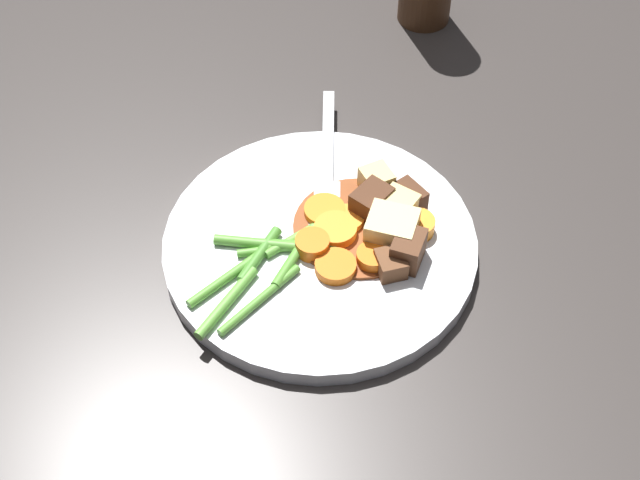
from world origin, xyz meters
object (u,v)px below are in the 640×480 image
carrot_slice_4 (335,229)px  potato_chunk_1 (376,182)px  meat_chunk_1 (371,202)px  meat_chunk_0 (407,198)px  dinner_plate (320,246)px  potato_chunk_2 (399,208)px  carrot_slice_3 (347,220)px  meat_chunk_3 (408,249)px  carrot_slice_0 (340,265)px  carrot_slice_1 (373,258)px  carrot_slice_2 (312,245)px  meat_chunk_2 (391,264)px  carrot_slice_5 (325,212)px  fork (328,165)px  carrot_slice_6 (417,226)px  potato_chunk_0 (392,229)px

carrot_slice_4 → potato_chunk_1: potato_chunk_1 is taller
meat_chunk_1 → meat_chunk_0: bearing=-8.5°
dinner_plate → potato_chunk_2: (0.07, -0.00, 0.02)m
carrot_slice_3 → meat_chunk_3: bearing=-61.4°
meat_chunk_1 → carrot_slice_0: bearing=-135.9°
dinner_plate → potato_chunk_1: potato_chunk_1 is taller
potato_chunk_2 → carrot_slice_1: bearing=-137.3°
potato_chunk_2 → meat_chunk_1: meat_chunk_1 is taller
carrot_slice_2 → meat_chunk_2: size_ratio=1.15×
carrot_slice_5 → fork: bearing=65.5°
meat_chunk_2 → carrot_slice_6: bearing=38.8°
carrot_slice_2 → potato_chunk_1: (0.07, 0.04, 0.01)m
carrot_slice_0 → carrot_slice_4: 0.04m
potato_chunk_0 → meat_chunk_1: 0.03m
carrot_slice_3 → potato_chunk_2: 0.04m
meat_chunk_2 → potato_chunk_0: bearing=64.5°
dinner_plate → potato_chunk_0: size_ratio=6.59×
fork → dinner_plate: bearing=-116.2°
carrot_slice_6 → meat_chunk_2: (-0.04, -0.03, 0.00)m
potato_chunk_1 → dinner_plate: bearing=-153.2°
meat_chunk_3 → carrot_slice_4: bearing=132.7°
carrot_slice_3 → fork: carrot_slice_3 is taller
carrot_slice_2 → potato_chunk_0: bearing=-12.7°
potato_chunk_0 → meat_chunk_2: 0.03m
meat_chunk_1 → potato_chunk_2: bearing=-34.7°
carrot_slice_5 → potato_chunk_2: potato_chunk_2 is taller
carrot_slice_1 → carrot_slice_4: bearing=113.3°
potato_chunk_2 → meat_chunk_0: bearing=35.8°
carrot_slice_4 → carrot_slice_5: bearing=90.0°
meat_chunk_2 → meat_chunk_3: meat_chunk_3 is taller
carrot_slice_1 → meat_chunk_1: meat_chunk_1 is taller
carrot_slice_2 → potato_chunk_1: size_ratio=1.15×
carrot_slice_6 → dinner_plate: bearing=165.4°
carrot_slice_0 → potato_chunk_0: size_ratio=0.85×
carrot_slice_3 → potato_chunk_0: (0.03, -0.03, 0.01)m
potato_chunk_0 → meat_chunk_0: 0.04m
carrot_slice_2 → meat_chunk_0: meat_chunk_0 is taller
carrot_slice_4 → carrot_slice_6: (0.06, -0.02, 0.00)m
carrot_slice_5 → meat_chunk_1: bearing=-17.2°
carrot_slice_2 → meat_chunk_1: 0.06m
potato_chunk_1 → meat_chunk_0: bearing=-54.7°
meat_chunk_0 → carrot_slice_4: bearing=-175.0°
carrot_slice_0 → meat_chunk_0: 0.09m
carrot_slice_3 → fork: 0.07m
carrot_slice_0 → fork: bearing=72.8°
meat_chunk_2 → potato_chunk_1: bearing=73.6°
dinner_plate → meat_chunk_3: (0.06, -0.04, 0.02)m
carrot_slice_1 → meat_chunk_1: bearing=67.7°
dinner_plate → fork: fork is taller
carrot_slice_6 → potato_chunk_1: bearing=104.2°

